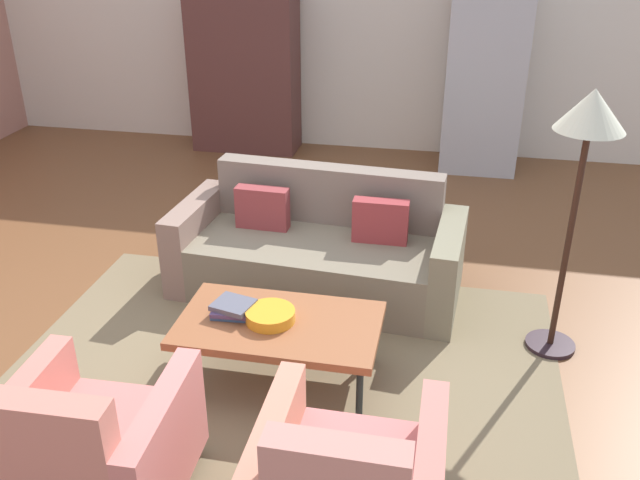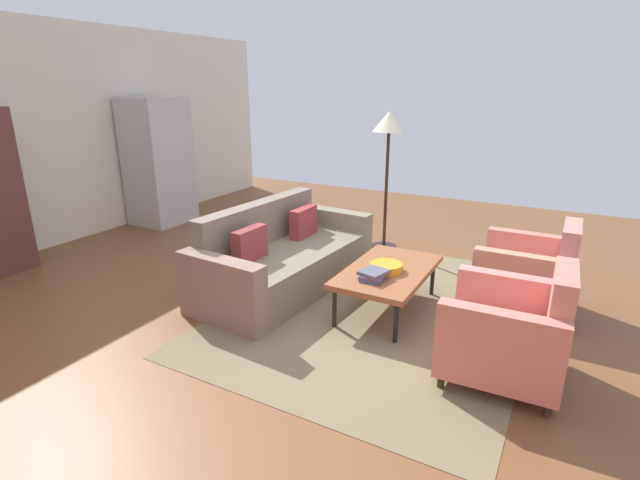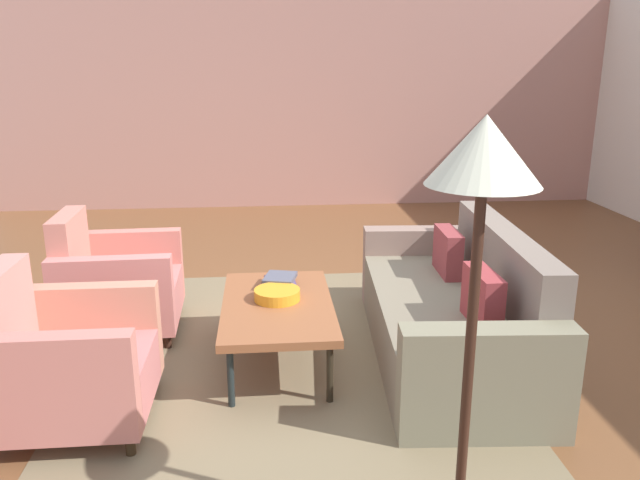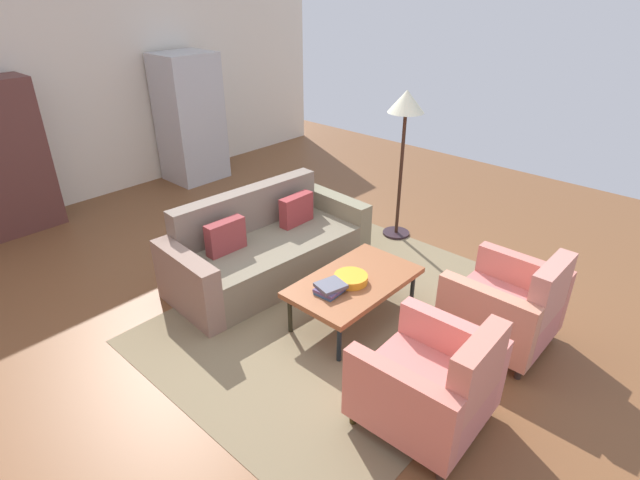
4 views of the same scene
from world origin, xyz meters
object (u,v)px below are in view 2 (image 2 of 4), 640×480
armchair_right (531,277)px  book_stack (374,275)px  fruit_bowl (386,267)px  coffee_table (388,272)px  refrigerator (158,162)px  armchair_left (513,335)px  couch (280,259)px  floor_lamp (389,135)px

armchair_right → book_stack: 1.49m
fruit_bowl → book_stack: 0.24m
coffee_table → book_stack: (-0.29, 0.03, 0.08)m
refrigerator → book_stack: bearing=-109.8°
armchair_left → fruit_bowl: armchair_left is taller
couch → refrigerator: refrigerator is taller
couch → fruit_bowl: couch is taller
coffee_table → floor_lamp: size_ratio=0.70×
book_stack → floor_lamp: 2.28m
refrigerator → floor_lamp: bearing=-82.1°
armchair_left → refrigerator: size_ratio=0.48×
refrigerator → armchair_left: bearing=-108.7°
couch → armchair_left: 2.43m
floor_lamp → refrigerator: bearing=97.9°
armchair_right → book_stack: bearing=126.8°
book_stack → refrigerator: (1.48, 4.09, 0.47)m
coffee_table → fruit_bowl: bearing=180.0°
coffee_table → refrigerator: (1.19, 4.11, 0.55)m
armchair_left → armchair_right: size_ratio=1.00×
floor_lamp → book_stack: bearing=-161.6°
coffee_table → armchair_right: size_ratio=1.36×
coffee_table → armchair_right: armchair_right is taller
coffee_table → floor_lamp: floor_lamp is taller
fruit_bowl → book_stack: size_ratio=1.10×
fruit_bowl → refrigerator: size_ratio=0.16×
coffee_table → floor_lamp: 2.09m
armchair_left → floor_lamp: bearing=37.3°
refrigerator → coffee_table: bearing=-106.1°
armchair_right → refrigerator: refrigerator is taller
armchair_left → floor_lamp: 3.12m
armchair_left → armchair_right: bearing=-1.8°
couch → armchair_right: bearing=108.1°
refrigerator → fruit_bowl: bearing=-106.8°
armchair_right → couch: bearing=104.3°
couch → refrigerator: bearing=-108.1°
couch → armchair_right: armchair_right is taller
couch → armchair_left: bearing=79.5°
coffee_table → book_stack: size_ratio=4.47×
armchair_left → refrigerator: bearing=69.5°
coffee_table → fruit_bowl: 0.09m
fruit_bowl → floor_lamp: size_ratio=0.17×
refrigerator → armchair_right: bearing=-96.4°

